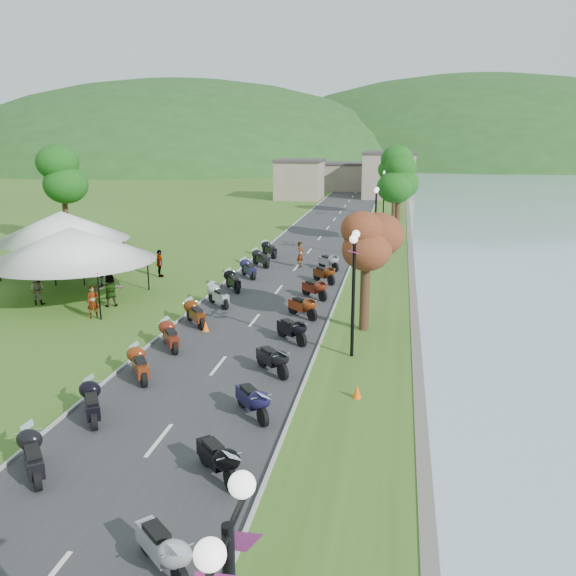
{
  "coord_description": "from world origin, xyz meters",
  "views": [
    {
      "loc": [
        6.65,
        -5.25,
        8.76
      ],
      "look_at": [
        1.37,
        23.53,
        1.3
      ],
      "focal_mm": 38.0,
      "sensor_mm": 36.0,
      "label": 1
    }
  ],
  "objects_px": {
    "vendor_tent_main": "(73,264)",
    "pedestrian_a": "(94,318)",
    "pedestrian_c": "(101,287)",
    "pedestrian_b": "(39,304)"
  },
  "relations": [
    {
      "from": "pedestrian_a",
      "to": "pedestrian_c",
      "type": "relative_size",
      "value": 0.89
    },
    {
      "from": "pedestrian_b",
      "to": "pedestrian_c",
      "type": "height_order",
      "value": "pedestrian_c"
    },
    {
      "from": "pedestrian_b",
      "to": "vendor_tent_main",
      "type": "bearing_deg",
      "value": -151.5
    },
    {
      "from": "vendor_tent_main",
      "to": "pedestrian_b",
      "type": "xyz_separation_m",
      "value": [
        -1.62,
        -0.96,
        -2.0
      ]
    },
    {
      "from": "pedestrian_a",
      "to": "pedestrian_b",
      "type": "height_order",
      "value": "pedestrian_a"
    },
    {
      "from": "vendor_tent_main",
      "to": "pedestrian_b",
      "type": "height_order",
      "value": "vendor_tent_main"
    },
    {
      "from": "vendor_tent_main",
      "to": "pedestrian_a",
      "type": "xyz_separation_m",
      "value": [
        2.49,
        -2.75,
        -2.0
      ]
    },
    {
      "from": "pedestrian_a",
      "to": "pedestrian_b",
      "type": "distance_m",
      "value": 4.48
    },
    {
      "from": "pedestrian_b",
      "to": "pedestrian_c",
      "type": "relative_size",
      "value": 0.88
    },
    {
      "from": "vendor_tent_main",
      "to": "pedestrian_a",
      "type": "relative_size",
      "value": 3.58
    }
  ]
}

